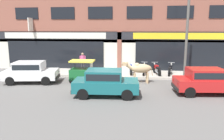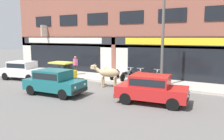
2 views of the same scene
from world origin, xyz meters
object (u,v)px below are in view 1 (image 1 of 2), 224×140
object	(u,v)px
cow	(140,69)
pedestrian	(83,60)
motorcycle_2	(157,69)
motorcycle_3	(170,70)
car_0	(31,71)
car_1	(105,81)
motorcycle_0	(131,69)
motorcycle_1	(144,69)
car_2	(206,80)
utility_pole	(187,34)
auto_rickshaw	(84,73)

from	to	relation	value
cow	pedestrian	world-z (taller)	pedestrian
cow	motorcycle_2	world-z (taller)	cow
motorcycle_3	car_0	bearing A→B (deg)	-162.00
car_0	car_1	distance (m)	5.94
car_0	motorcycle_3	distance (m)	10.19
cow	motorcycle_0	world-z (taller)	cow
motorcycle_1	motorcycle_3	size ratio (longest dim) A/B	1.02
car_2	motorcycle_3	distance (m)	4.59
car_2	utility_pole	size ratio (longest dim) A/B	0.59
motorcycle_1	car_0	bearing A→B (deg)	-158.09
motorcycle_3	auto_rickshaw	bearing A→B (deg)	-157.95
pedestrian	motorcycle_2	bearing A→B (deg)	0.20
motorcycle_2	motorcycle_0	bearing A→B (deg)	178.95
car_2	motorcycle_2	distance (m)	4.96
car_1	motorcycle_2	distance (m)	6.28
cow	utility_pole	xyz separation A→B (m)	(3.24, 1.50, 2.30)
motorcycle_1	motorcycle_2	distance (m)	0.99
auto_rickshaw	pedestrian	xyz separation A→B (m)	(-0.73, 2.43, 0.48)
car_2	motorcycle_2	xyz separation A→B (m)	(-2.38, 4.35, -0.27)
pedestrian	motorcycle_0	bearing A→B (deg)	0.86
cow	motorcycle_2	distance (m)	2.72
cow	car_2	size ratio (longest dim) A/B	0.57
car_0	utility_pole	world-z (taller)	utility_pole
car_1	motorcycle_1	size ratio (longest dim) A/B	2.04
auto_rickshaw	motorcycle_0	xyz separation A→B (m)	(3.09, 2.49, -0.11)
auto_rickshaw	motorcycle_0	distance (m)	3.97
auto_rickshaw	pedestrian	distance (m)	2.59
car_0	motorcycle_0	bearing A→B (deg)	25.41
car_1	motorcycle_2	xyz separation A→B (m)	(3.19, 5.40, -0.27)
motorcycle_2	motorcycle_3	world-z (taller)	same
motorcycle_2	utility_pole	xyz separation A→B (m)	(1.91, -0.82, 2.76)
motorcycle_1	motorcycle_2	xyz separation A→B (m)	(0.99, 0.03, 0.00)
car_1	pedestrian	bearing A→B (deg)	116.27
cow	car_0	world-z (taller)	cow
motorcycle_0	utility_pole	bearing A→B (deg)	-12.30
auto_rickshaw	motorcycle_0	bearing A→B (deg)	38.90
car_2	motorcycle_1	bearing A→B (deg)	128.01
car_1	pedestrian	distance (m)	6.01
motorcycle_0	utility_pole	xyz separation A→B (m)	(3.93, -0.86, 2.76)
motorcycle_0	motorcycle_3	distance (m)	3.04
car_1	motorcycle_3	world-z (taller)	car_1
cow	car_0	distance (m)	7.39
utility_pole	car_2	bearing A→B (deg)	-82.27
cow	car_2	distance (m)	4.23
auto_rickshaw	utility_pole	distance (m)	7.68
car_0	auto_rickshaw	world-z (taller)	auto_rickshaw
car_0	motorcycle_2	world-z (taller)	car_0
auto_rickshaw	motorcycle_2	size ratio (longest dim) A/B	1.12
car_0	car_1	size ratio (longest dim) A/B	1.02
car_0	car_2	bearing A→B (deg)	-6.33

